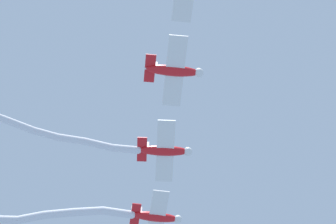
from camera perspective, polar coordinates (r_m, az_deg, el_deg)
The scene contains 4 objects.
airplane_left_wing at distance 60.37m, azimuth 0.53°, elevation 3.51°, with size 5.38×7.20×1.80m.
airplane_right_wing at distance 64.64m, azimuth -0.28°, elevation -3.28°, with size 5.30×7.13×1.80m.
smoke_trail_right_wing at distance 65.74m, azimuth -10.76°, elevation -1.35°, with size 19.16×4.54×3.24m.
airplane_slot at distance 70.17m, azimuth -0.98°, elevation -8.84°, with size 5.44×7.25×1.80m.
Camera 1 is at (1.32, 35.13, 3.30)m, focal length 72.19 mm.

